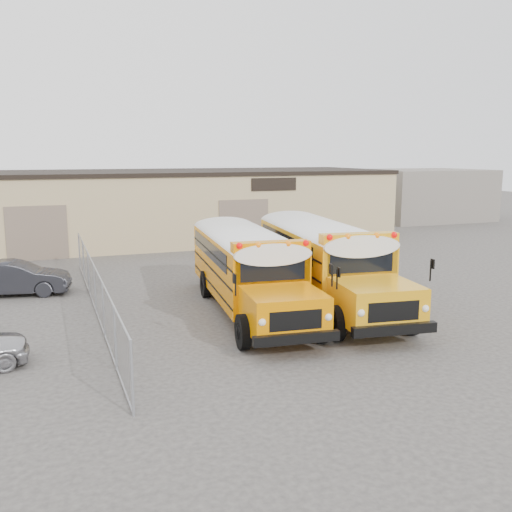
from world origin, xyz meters
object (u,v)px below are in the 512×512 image
object	(u,v)px
school_bus_left	(216,238)
school_bus_right	(278,233)
car_dark	(15,278)
tarp_bundle	(329,300)

from	to	relation	value
school_bus_left	school_bus_right	size ratio (longest dim) A/B	0.95
car_dark	tarp_bundle	bearing A→B (deg)	-117.64
school_bus_left	school_bus_right	distance (m)	3.35
school_bus_right	car_dark	distance (m)	12.41
school_bus_left	tarp_bundle	bearing A→B (deg)	-81.22
school_bus_right	tarp_bundle	distance (m)	9.46
school_bus_right	school_bus_left	bearing A→B (deg)	-176.80
school_bus_right	car_dark	bearing A→B (deg)	-174.58
school_bus_left	car_dark	xyz separation A→B (m)	(-8.96, -0.98, -1.07)
car_dark	school_bus_left	bearing A→B (deg)	-73.61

